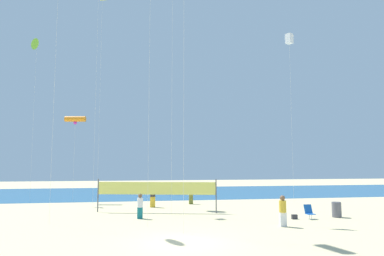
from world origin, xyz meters
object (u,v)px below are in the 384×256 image
at_px(beachgoer_olive_shirt, 191,194).
at_px(volleyball_net, 156,190).
at_px(beachgoer_mustard_shirt, 283,210).
at_px(trash_barrel, 337,210).
at_px(beach_handbag, 294,217).
at_px(kite_orange_tube, 75,119).
at_px(beachgoer_white_shirt, 140,205).
at_px(folding_beach_chair, 309,211).
at_px(kite_white_box, 289,39).
at_px(beachgoer_charcoal_shirt, 153,195).
at_px(kite_lime_delta, 37,45).

distance_m(beachgoer_olive_shirt, volleyball_net, 6.02).
relative_size(beachgoer_mustard_shirt, trash_barrel, 1.74).
distance_m(trash_barrel, beach_handbag, 3.13).
bearing_deg(kite_orange_tube, beach_handbag, -40.67).
relative_size(beachgoer_white_shirt, folding_beach_chair, 1.78).
distance_m(beach_handbag, kite_white_box, 17.62).
height_order(beachgoer_mustard_shirt, kite_orange_tube, kite_orange_tube).
distance_m(beachgoer_charcoal_shirt, trash_barrel, 13.83).
height_order(beachgoer_olive_shirt, trash_barrel, beachgoer_olive_shirt).
xyz_separation_m(beachgoer_olive_shirt, volleyball_net, (-3.39, -4.91, 0.81)).
bearing_deg(kite_white_box, beachgoer_white_shirt, -154.37).
bearing_deg(kite_lime_delta, beachgoer_olive_shirt, -19.29).
distance_m(beachgoer_mustard_shirt, beachgoer_olive_shirt, 12.34).
distance_m(kite_white_box, kite_lime_delta, 24.41).
xyz_separation_m(folding_beach_chair, trash_barrel, (2.11, 0.31, 0.03)).
distance_m(trash_barrel, kite_lime_delta, 30.54).
relative_size(beachgoer_olive_shirt, volleyball_net, 0.18).
bearing_deg(kite_white_box, folding_beach_chair, -109.98).
bearing_deg(folding_beach_chair, kite_lime_delta, 131.23).
distance_m(beachgoer_mustard_shirt, beachgoer_white_shirt, 8.91).
distance_m(beachgoer_olive_shirt, kite_white_box, 16.90).
relative_size(kite_white_box, kite_lime_delta, 0.99).
xyz_separation_m(beachgoer_white_shirt, trash_barrel, (12.76, -1.65, -0.35)).
relative_size(beachgoer_charcoal_shirt, beachgoer_mustard_shirt, 1.07).
bearing_deg(volleyball_net, kite_orange_tube, 129.06).
xyz_separation_m(folding_beach_chair, beach_handbag, (-0.99, 0.06, -0.32)).
bearing_deg(folding_beach_chair, volleyball_net, 140.39).
xyz_separation_m(beach_handbag, kite_orange_tube, (-15.48, 13.30, 7.55)).
relative_size(beachgoer_white_shirt, trash_barrel, 1.59).
bearing_deg(beachgoer_white_shirt, volleyball_net, 11.43).
xyz_separation_m(beachgoer_olive_shirt, kite_white_box, (9.12, -1.00, 14.20)).
xyz_separation_m(beach_handbag, kite_lime_delta, (-19.54, 14.58, 15.00)).
height_order(folding_beach_chair, beach_handbag, folding_beach_chair).
relative_size(beachgoer_charcoal_shirt, kite_lime_delta, 0.12).
height_order(beach_handbag, kite_orange_tube, kite_orange_tube).
height_order(beachgoer_charcoal_shirt, beachgoer_white_shirt, beachgoer_charcoal_shirt).
relative_size(beachgoer_white_shirt, kite_white_box, 0.10).
distance_m(beachgoer_charcoal_shirt, beachgoer_white_shirt, 6.05).
bearing_deg(beachgoer_olive_shirt, kite_lime_delta, -112.86).
height_order(beachgoer_charcoal_shirt, beachgoer_olive_shirt, beachgoer_charcoal_shirt).
bearing_deg(beachgoer_white_shirt, beachgoer_olive_shirt, 4.88).
distance_m(beachgoer_white_shirt, trash_barrel, 12.87).
bearing_deg(volleyball_net, folding_beach_chair, -26.33).
relative_size(beachgoer_mustard_shirt, beachgoer_white_shirt, 1.09).
distance_m(beachgoer_charcoal_shirt, kite_white_box, 18.85).
xyz_separation_m(folding_beach_chair, kite_orange_tube, (-16.46, 13.36, 7.22)).
relative_size(kite_white_box, kite_orange_tube, 1.95).
relative_size(beachgoer_olive_shirt, kite_orange_tube, 0.19).
relative_size(beachgoer_mustard_shirt, beachgoer_olive_shirt, 1.11).
height_order(beachgoer_mustard_shirt, volleyball_net, volleyball_net).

